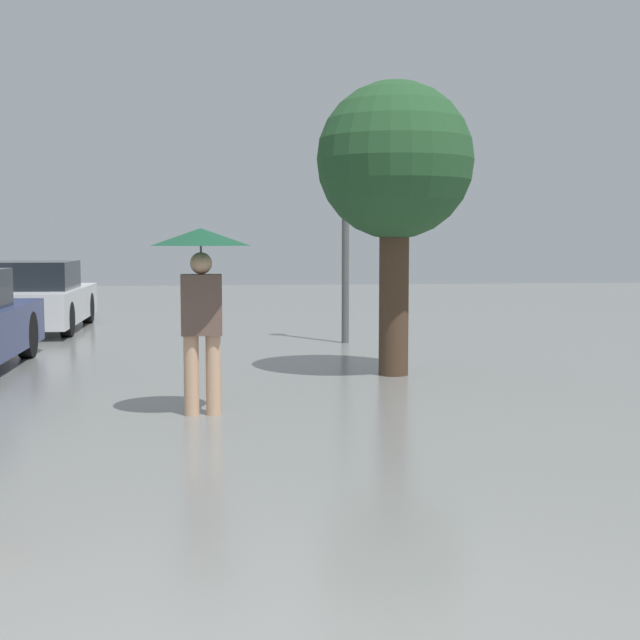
% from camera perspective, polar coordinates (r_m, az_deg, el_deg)
% --- Properties ---
extents(pedestrian, '(0.92, 0.92, 1.74)m').
position_cam_1_polar(pedestrian, '(8.31, -7.61, 3.12)').
color(pedestrian, tan).
rests_on(pedestrian, ground_plane).
extents(parked_car_farthest, '(1.72, 4.11, 1.25)m').
position_cam_1_polar(parked_car_farthest, '(16.98, -17.84, 1.33)').
color(parked_car_farthest, silver).
rests_on(parked_car_farthest, ground_plane).
extents(tree, '(1.88, 1.88, 3.52)m').
position_cam_1_polar(tree, '(10.80, 4.81, 9.84)').
color(tree, '#473323').
rests_on(tree, ground_plane).
extents(street_lamp, '(0.29, 0.29, 3.73)m').
position_cam_1_polar(street_lamp, '(14.13, 1.65, 8.07)').
color(street_lamp, '#515456').
rests_on(street_lamp, ground_plane).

